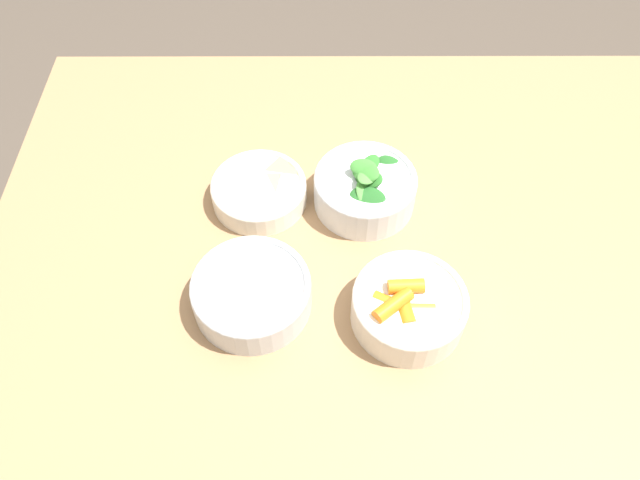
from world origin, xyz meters
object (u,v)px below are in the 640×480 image
object	(u,v)px
bowl_carrots	(408,306)
bowl_beans_hotdog	(252,294)
bowl_greens	(365,188)
bowl_cookies	(259,190)

from	to	relation	value
bowl_carrots	bowl_beans_hotdog	distance (m)	0.21
bowl_greens	bowl_beans_hotdog	distance (m)	0.25
bowl_carrots	bowl_beans_hotdog	bearing A→B (deg)	-6.35
bowl_greens	bowl_cookies	world-z (taller)	bowl_greens
bowl_carrots	bowl_cookies	bearing A→B (deg)	-45.13
bowl_carrots	bowl_cookies	distance (m)	0.30
bowl_carrots	bowl_cookies	xyz separation A→B (m)	(0.21, -0.21, -0.01)
bowl_carrots	bowl_greens	bearing A→B (deg)	-76.97
bowl_greens	bowl_beans_hotdog	bearing A→B (deg)	48.38
bowl_carrots	bowl_greens	distance (m)	0.21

